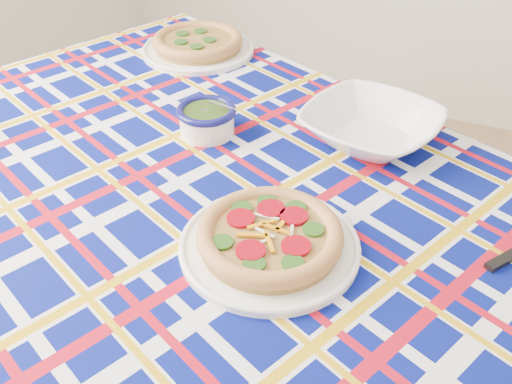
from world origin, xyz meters
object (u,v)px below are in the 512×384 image
at_px(serving_bowl, 371,127).
at_px(pesto_bowl, 207,118).
at_px(dining_table, 223,222).
at_px(main_focaccia_plate, 270,236).

bearing_deg(serving_bowl, pesto_bowl, -161.53).
xyz_separation_m(dining_table, main_focaccia_plate, (0.14, -0.11, 0.11)).
distance_m(dining_table, main_focaccia_plate, 0.21).
relative_size(dining_table, main_focaccia_plate, 6.14).
relative_size(main_focaccia_plate, serving_bowl, 1.11).
xyz_separation_m(dining_table, pesto_bowl, (-0.12, 0.17, 0.12)).
bearing_deg(main_focaccia_plate, pesto_bowl, 132.49).
xyz_separation_m(main_focaccia_plate, pesto_bowl, (-0.26, 0.29, 0.01)).
bearing_deg(main_focaccia_plate, dining_table, 141.66).
bearing_deg(serving_bowl, main_focaccia_plate, -99.27).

